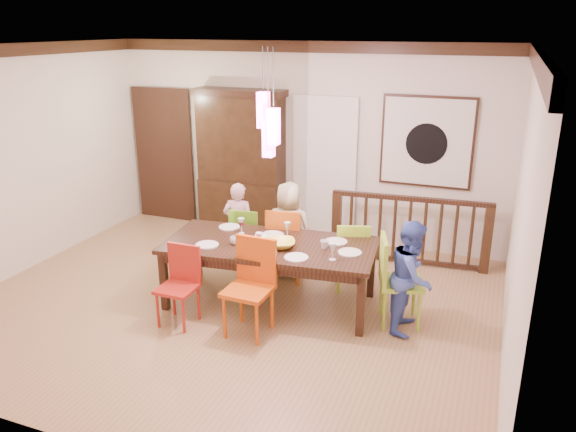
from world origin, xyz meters
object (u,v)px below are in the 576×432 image
(chair_far_left, at_px, (248,233))
(person_far_mid, at_px, (289,230))
(person_far_left, at_px, (239,226))
(dining_table, at_px, (270,249))
(person_end_right, at_px, (412,276))
(balustrade, at_px, (409,229))
(china_hutch, at_px, (241,163))
(chair_end_right, at_px, (402,275))

(chair_far_left, distance_m, person_far_mid, 0.61)
(chair_far_left, xyz_separation_m, person_far_left, (-0.12, -0.02, 0.10))
(dining_table, distance_m, person_end_right, 1.62)
(person_far_left, bearing_deg, balustrade, -162.11)
(dining_table, xyz_separation_m, person_far_mid, (-0.08, 0.80, -0.05))
(person_end_right, bearing_deg, china_hutch, 56.94)
(balustrade, bearing_deg, person_far_left, -160.53)
(balustrade, distance_m, person_far_mid, 1.68)
(balustrade, bearing_deg, person_end_right, -84.15)
(person_end_right, bearing_deg, chair_end_right, 59.26)
(chair_end_right, xyz_separation_m, person_far_left, (-2.29, 0.73, 0.02))
(balustrade, xyz_separation_m, person_end_right, (0.31, -1.74, 0.11))
(person_far_mid, relative_size, person_end_right, 1.03)
(chair_end_right, bearing_deg, person_far_mid, 48.09)
(chair_end_right, relative_size, person_end_right, 0.82)
(chair_far_left, height_order, chair_end_right, chair_end_right)
(person_far_left, bearing_deg, chair_end_right, 156.28)
(dining_table, xyz_separation_m, person_end_right, (1.62, -0.00, -0.07))
(china_hutch, bearing_deg, person_far_mid, -45.20)
(balustrade, bearing_deg, china_hutch, 168.20)
(china_hutch, distance_m, balustrade, 2.75)
(dining_table, distance_m, balustrade, 2.18)
(person_far_mid, height_order, person_end_right, person_far_mid)
(chair_end_right, xyz_separation_m, person_end_right, (0.12, -0.08, 0.04))
(china_hutch, relative_size, person_far_left, 1.89)
(balustrade, height_order, person_far_mid, person_far_mid)
(balustrade, relative_size, person_far_left, 1.81)
(dining_table, height_order, chair_far_left, chair_far_left)
(china_hutch, distance_m, person_end_right, 3.66)
(chair_end_right, xyz_separation_m, person_far_mid, (-1.58, 0.72, 0.06))
(dining_table, bearing_deg, chair_far_left, 122.71)
(dining_table, distance_m, chair_end_right, 1.51)
(person_far_mid, bearing_deg, chair_end_right, 148.72)
(dining_table, distance_m, person_far_left, 1.13)
(dining_table, relative_size, china_hutch, 1.13)
(person_far_left, bearing_deg, person_end_right, 155.46)
(dining_table, distance_m, chair_far_left, 1.08)
(chair_end_right, height_order, balustrade, chair_end_right)
(china_hutch, height_order, person_far_left, china_hutch)
(dining_table, bearing_deg, person_far_left, 128.11)
(chair_end_right, relative_size, person_far_mid, 0.79)
(chair_far_left, height_order, person_end_right, person_end_right)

